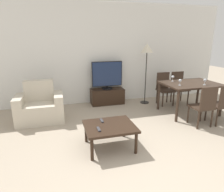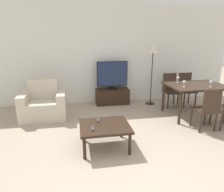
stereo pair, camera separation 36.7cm
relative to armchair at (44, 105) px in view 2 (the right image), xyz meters
The scene contains 16 objects.
ground_plane 2.79m from the armchair, 59.65° to the right, with size 18.00×18.00×0.00m, color tan.
wall_back 2.02m from the armchair, 36.03° to the left, with size 7.68×0.06×2.70m.
armchair is the anchor object (origin of this frame).
tv_stand 1.88m from the armchair, 23.48° to the left, with size 0.91×0.40×0.43m.
tv 1.94m from the armchair, 23.41° to the left, with size 0.84×0.29×0.75m.
coffee_table 1.92m from the armchair, 52.26° to the right, with size 0.82×0.70×0.40m.
dining_table 3.51m from the armchair, ahead, with size 1.30×0.95×0.75m.
dining_chair_near 3.47m from the armchair, 21.19° to the right, with size 0.40×0.40×0.87m.
dining_chair_far 3.70m from the armchair, ahead, with size 0.40×0.40×0.87m.
dining_chair_far_left 3.25m from the armchair, ahead, with size 0.40×0.40×0.87m.
floor_lamp 3.02m from the armchair, 10.80° to the left, with size 0.32×0.32×1.64m.
remote_primary 1.90m from the armchair, 59.36° to the right, with size 0.04×0.15×0.02m.
remote_secondary 1.72m from the armchair, 50.49° to the right, with size 0.04×0.15×0.02m.
wine_glass_left 3.17m from the armchair, 11.53° to the right, with size 0.07×0.07×0.15m.
wine_glass_center 3.74m from the armchair, 11.54° to the right, with size 0.07×0.07×0.15m.
wine_glass_right 3.20m from the armchair, ahead, with size 0.07×0.07×0.15m.
Camera 2 is at (-0.65, -2.11, 1.78)m, focal length 32.00 mm.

